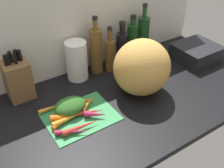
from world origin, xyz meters
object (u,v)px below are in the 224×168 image
carrot_6 (84,101)px  dish_rack (196,52)px  carrot_4 (88,103)px  paper_towel_roll (77,61)px  winter_squash (141,67)px  bottle_3 (132,41)px  carrot_7 (65,117)px  carrot_8 (56,106)px  carrot_0 (81,127)px  cutting_board (80,116)px  bottle_0 (96,50)px  carrot_2 (69,118)px  knife_block (18,79)px  bottle_2 (122,48)px  carrot_9 (95,114)px  bottle_4 (143,36)px  bottle_1 (110,54)px  carrot_1 (90,112)px  carrot_3 (72,132)px  carrot_5 (66,117)px

carrot_6 → dish_rack: size_ratio=0.41×
carrot_4 → paper_towel_roll: (8.10, 26.00, 8.68)cm
winter_squash → bottle_3: winter_squash is taller
carrot_7 → dish_rack: bearing=4.3°
carrot_8 → paper_towel_roll: 30.29cm
carrot_6 → carrot_8: 13.50cm
carrot_0 → bottle_3: bearing=34.4°
cutting_board → bottle_0: (27.10, 30.55, 13.23)cm
carrot_7 → carrot_2: bearing=-54.7°
knife_block → bottle_2: bottle_2 is taller
carrot_9 → cutting_board: bearing=139.3°
cutting_board → bottle_4: 69.94cm
carrot_6 → knife_block: knife_block is taller
carrot_0 → bottle_0: (30.87, 38.69, 11.40)cm
bottle_1 → winter_squash: bearing=-85.8°
bottle_4 → carrot_6: bearing=-156.7°
carrot_4 → paper_towel_roll: paper_towel_roll is taller
carrot_6 → carrot_1: bearing=-97.6°
carrot_7 → carrot_8: 9.80cm
carrot_1 → bottle_2: bottle_2 is taller
carrot_1 → bottle_2: 50.09cm
carrot_4 → paper_towel_roll: bearing=72.7°
carrot_9 → bottle_1: (28.90, 32.24, 8.11)cm
carrot_6 → bottle_4: (55.55, 23.98, 10.84)cm
carrot_4 → bottle_4: bearing=25.9°
carrot_3 → knife_block: 42.29cm
paper_towel_roll → bottle_4: size_ratio=0.65×
carrot_3 → cutting_board: bearing=45.8°
carrot_2 → knife_block: 35.04cm
carrot_0 → carrot_2: (-2.24, 7.92, 0.06)cm
bottle_2 → carrot_3: bearing=-144.4°
carrot_9 → winter_squash: (30.84, 5.96, 12.16)cm
carrot_8 → knife_block: size_ratio=0.70×
carrot_7 → bottle_1: bearing=32.0°
cutting_board → carrot_5: size_ratio=1.87×
paper_towel_roll → bottle_4: 46.83cm
carrot_2 → bottle_3: bearing=27.7°
winter_squash → dish_rack: bearing=8.3°
carrot_7 → carrot_1: bearing=-14.0°
carrot_1 → knife_block: knife_block is taller
carrot_1 → carrot_7: carrot_7 is taller
carrot_0 → carrot_5: size_ratio=1.00×
carrot_0 → knife_block: size_ratio=0.68×
winter_squash → knife_block: bearing=150.6°
carrot_0 → carrot_5: carrot_0 is taller
bottle_1 → dish_rack: 56.06cm
winter_squash → bottle_0: bottle_0 is taller
carrot_6 → carrot_7: size_ratio=0.84×
carrot_0 → bottle_0: size_ratio=0.52×
paper_towel_roll → carrot_1: bearing=-107.3°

